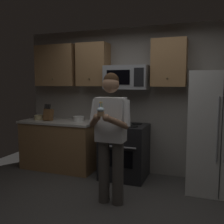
% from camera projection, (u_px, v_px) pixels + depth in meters
% --- Properties ---
extents(ground_plane, '(6.00, 6.00, 0.00)m').
position_uv_depth(ground_plane, '(103.00, 217.00, 3.12)').
color(ground_plane, '#474442').
extents(wall_back, '(4.40, 0.10, 2.60)m').
position_uv_depth(wall_back, '(139.00, 101.00, 4.60)').
color(wall_back, gray).
rests_on(wall_back, ground).
extents(oven_range, '(0.76, 0.70, 0.93)m').
position_uv_depth(oven_range, '(124.00, 151.00, 4.39)').
color(oven_range, black).
rests_on(oven_range, ground).
extents(microwave, '(0.74, 0.41, 0.40)m').
position_uv_depth(microwave, '(127.00, 77.00, 4.35)').
color(microwave, '#9EA0A5').
extents(refrigerator, '(0.90, 0.75, 1.80)m').
position_uv_depth(refrigerator, '(220.00, 132.00, 3.78)').
color(refrigerator, white).
rests_on(refrigerator, ground).
extents(cabinet_row_upper, '(2.78, 0.36, 0.76)m').
position_uv_depth(cabinet_row_upper, '(97.00, 65.00, 4.57)').
color(cabinet_row_upper, '#9E7247').
extents(counter_left, '(1.44, 0.66, 0.92)m').
position_uv_depth(counter_left, '(60.00, 144.00, 4.85)').
color(counter_left, '#9E7247').
rests_on(counter_left, ground).
extents(knife_block, '(0.16, 0.15, 0.32)m').
position_uv_depth(knife_block, '(48.00, 114.00, 4.81)').
color(knife_block, brown).
rests_on(knife_block, counter_left).
extents(bowl_large_white, '(0.21, 0.21, 0.10)m').
position_uv_depth(bowl_large_white, '(79.00, 119.00, 4.69)').
color(bowl_large_white, white).
rests_on(bowl_large_white, counter_left).
extents(bowl_small_colored, '(0.18, 0.18, 0.08)m').
position_uv_depth(bowl_small_colored, '(39.00, 117.00, 4.93)').
color(bowl_small_colored, beige).
rests_on(bowl_small_colored, counter_left).
extents(person, '(0.60, 0.48, 1.76)m').
position_uv_depth(person, '(111.00, 131.00, 3.36)').
color(person, '#4C4742').
rests_on(person, ground).
extents(cupcake, '(0.09, 0.09, 0.17)m').
position_uv_depth(cupcake, '(101.00, 111.00, 3.02)').
color(cupcake, '#A87F56').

